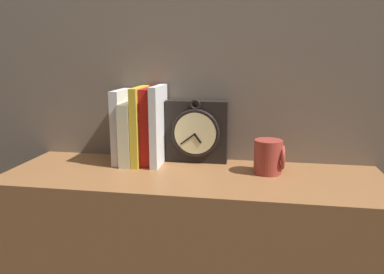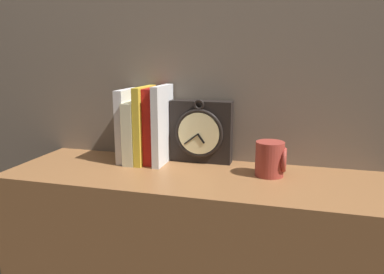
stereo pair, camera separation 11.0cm
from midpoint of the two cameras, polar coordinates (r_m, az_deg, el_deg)
The scene contains 7 objects.
clock at distance 1.24m, azimuth -1.85°, elevation 0.81°, with size 0.21×0.07×0.21m.
book_slot0_white at distance 1.27m, azimuth -13.08°, elevation 1.57°, with size 0.03×0.14×0.24m.
book_slot1_cream at distance 1.25m, azimuth -11.77°, elevation 0.62°, with size 0.04×0.16×0.20m.
book_slot2_yellow at distance 1.24m, azimuth -10.41°, elevation 1.69°, with size 0.02×0.15×0.25m.
book_slot3_red at distance 1.24m, azimuth -8.99°, elevation 1.64°, with size 0.03×0.14×0.25m.
book_slot4_white at distance 1.22m, azimuth -7.68°, elevation 1.73°, with size 0.02×0.15×0.26m.
mug at distance 1.14m, azimuth 9.00°, elevation -3.03°, with size 0.09×0.08×0.10m.
Camera 1 is at (0.18, -1.06, 1.07)m, focal length 35.00 mm.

